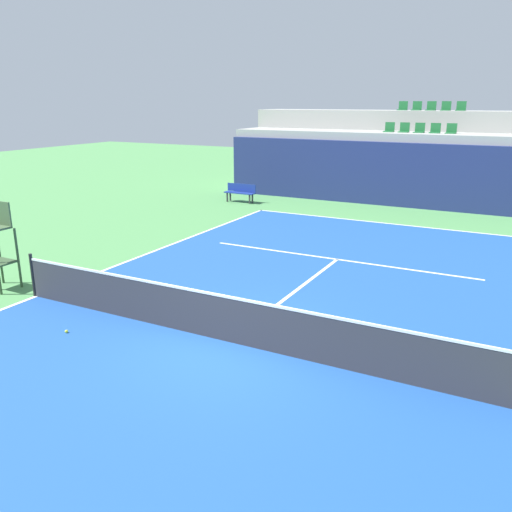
{
  "coord_description": "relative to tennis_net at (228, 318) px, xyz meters",
  "views": [
    {
      "loc": [
        4.94,
        -8.21,
        4.59
      ],
      "look_at": [
        -0.44,
        2.0,
        1.2
      ],
      "focal_mm": 37.11,
      "sensor_mm": 36.0,
      "label": 1
    }
  ],
  "objects": [
    {
      "name": "back_wall",
      "position": [
        0.0,
        15.68,
        0.91
      ],
      "size": [
        17.76,
        0.3,
        2.83
      ],
      "primitive_type": "cube",
      "color": "navy",
      "rests_on": "ground_plane"
    },
    {
      "name": "service_line_far",
      "position": [
        0.0,
        6.4,
        -0.5
      ],
      "size": [
        8.26,
        0.1,
        0.0
      ],
      "primitive_type": "cube",
      "color": "white",
      "rests_on": "court_surface"
    },
    {
      "name": "baseline_far",
      "position": [
        0.0,
        11.95,
        -0.5
      ],
      "size": [
        11.0,
        0.1,
        0.0
      ],
      "primitive_type": "cube",
      "color": "white",
      "rests_on": "court_surface"
    },
    {
      "name": "stands_tier_lower",
      "position": [
        0.0,
        17.03,
        1.09
      ],
      "size": [
        17.76,
        2.4,
        3.2
      ],
      "primitive_type": "cube",
      "color": "#9E9E99",
      "rests_on": "ground_plane"
    },
    {
      "name": "stands_tier_upper",
      "position": [
        0.0,
        19.43,
        1.56
      ],
      "size": [
        17.76,
        2.4,
        4.14
      ],
      "primitive_type": "cube",
      "color": "#9E9E99",
      "rests_on": "ground_plane"
    },
    {
      "name": "centre_service_line",
      "position": [
        0.0,
        3.2,
        -0.5
      ],
      "size": [
        0.1,
        6.4,
        0.0
      ],
      "primitive_type": "cube",
      "color": "white",
      "rests_on": "court_surface"
    },
    {
      "name": "sideline_left",
      "position": [
        -5.45,
        0.0,
        -0.5
      ],
      "size": [
        0.1,
        24.0,
        0.0
      ],
      "primitive_type": "cube",
      "color": "white",
      "rests_on": "court_surface"
    },
    {
      "name": "seating_row_upper",
      "position": [
        0.0,
        19.52,
        3.76
      ],
      "size": [
        3.2,
        0.44,
        0.44
      ],
      "color": "#1E6633",
      "rests_on": "stands_tier_upper"
    },
    {
      "name": "tennis_ball_0",
      "position": [
        -3.16,
        -1.2,
        -0.47
      ],
      "size": [
        0.07,
        0.07,
        0.07
      ],
      "primitive_type": "sphere",
      "color": "#CCE033",
      "rests_on": "court_surface"
    },
    {
      "name": "player_bench",
      "position": [
        -7.22,
        13.28,
        -0.0
      ],
      "size": [
        1.5,
        0.4,
        0.85
      ],
      "color": "navy",
      "rests_on": "ground_plane"
    },
    {
      "name": "seating_row_lower",
      "position": [
        0.0,
        17.12,
        2.82
      ],
      "size": [
        3.2,
        0.44,
        0.44
      ],
      "color": "#1E6633",
      "rests_on": "stands_tier_lower"
    },
    {
      "name": "court_surface",
      "position": [
        0.0,
        0.0,
        -0.5
      ],
      "size": [
        11.0,
        24.0,
        0.01
      ],
      "primitive_type": "cube",
      "color": "#1E4C99",
      "rests_on": "ground_plane"
    },
    {
      "name": "tennis_net",
      "position": [
        0.0,
        0.0,
        0.0
      ],
      "size": [
        11.08,
        0.08,
        1.07
      ],
      "color": "black",
      "rests_on": "court_surface"
    },
    {
      "name": "ground_plane",
      "position": [
        0.0,
        0.0,
        -0.51
      ],
      "size": [
        80.0,
        80.0,
        0.0
      ],
      "primitive_type": "plane",
      "color": "#4C8C4C"
    }
  ]
}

